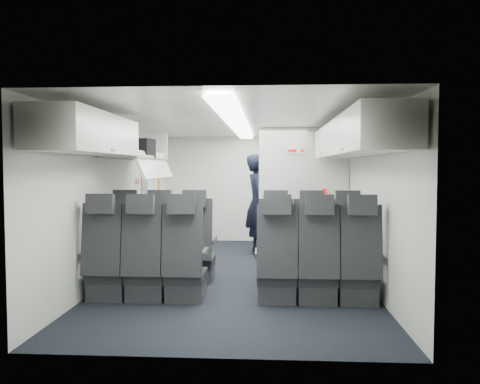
# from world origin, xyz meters

# --- Properties ---
(cabin_shell) EXTENTS (3.41, 6.01, 2.16)m
(cabin_shell) POSITION_xyz_m (0.00, 0.00, 1.12)
(cabin_shell) COLOR black
(cabin_shell) RESTS_ON ground
(seat_row_front) EXTENTS (3.33, 0.56, 1.24)m
(seat_row_front) POSITION_xyz_m (-0.00, -0.53, 0.40)
(seat_row_front) COLOR #262629
(seat_row_front) RESTS_ON cabin_shell
(seat_row_mid) EXTENTS (3.33, 0.56, 1.24)m
(seat_row_mid) POSITION_xyz_m (-0.00, -1.43, 0.40)
(seat_row_mid) COLOR #262629
(seat_row_mid) RESTS_ON cabin_shell
(overhead_bin_left_rear) EXTENTS (0.53, 1.80, 0.40)m
(overhead_bin_left_rear) POSITION_xyz_m (-1.40, -2.00, 1.86)
(overhead_bin_left_rear) COLOR silver
(overhead_bin_left_rear) RESTS_ON cabin_shell
(overhead_bin_left_front_open) EXTENTS (0.64, 1.70, 0.72)m
(overhead_bin_left_front_open) POSITION_xyz_m (-1.44, -0.25, 1.74)
(overhead_bin_left_front_open) COLOR #9E9E93
(overhead_bin_left_front_open) RESTS_ON cabin_shell
(overhead_bin_right_rear) EXTENTS (0.53, 1.80, 0.40)m
(overhead_bin_right_rear) POSITION_xyz_m (1.40, -2.00, 1.86)
(overhead_bin_right_rear) COLOR silver
(overhead_bin_right_rear) RESTS_ON cabin_shell
(overhead_bin_right_front) EXTENTS (0.53, 1.70, 0.40)m
(overhead_bin_right_front) POSITION_xyz_m (1.40, -0.25, 1.86)
(overhead_bin_right_front) COLOR silver
(overhead_bin_right_front) RESTS_ON cabin_shell
(bulkhead_partition) EXTENTS (1.40, 0.15, 2.13)m
(bulkhead_partition) POSITION_xyz_m (0.98, 0.80, 1.08)
(bulkhead_partition) COLOR silver
(bulkhead_partition) RESTS_ON cabin_shell
(galley_unit) EXTENTS (0.85, 0.52, 1.90)m
(galley_unit) POSITION_xyz_m (0.95, 2.72, 0.95)
(galley_unit) COLOR #939399
(galley_unit) RESTS_ON cabin_shell
(boarding_door) EXTENTS (0.12, 1.27, 1.86)m
(boarding_door) POSITION_xyz_m (-1.64, 1.55, 0.95)
(boarding_door) COLOR silver
(boarding_door) RESTS_ON cabin_shell
(flight_attendant) EXTENTS (0.50, 0.69, 1.76)m
(flight_attendant) POSITION_xyz_m (0.24, 1.64, 0.88)
(flight_attendant) COLOR black
(flight_attendant) RESTS_ON ground
(carry_on_bag) EXTENTS (0.48, 0.37, 0.26)m
(carry_on_bag) POSITION_xyz_m (-1.36, -0.34, 1.78)
(carry_on_bag) COLOR black
(carry_on_bag) RESTS_ON overhead_bin_left_front_open
(papers) EXTENTS (0.17, 0.08, 0.12)m
(papers) POSITION_xyz_m (0.43, 1.59, 1.08)
(papers) COLOR white
(papers) RESTS_ON flight_attendant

